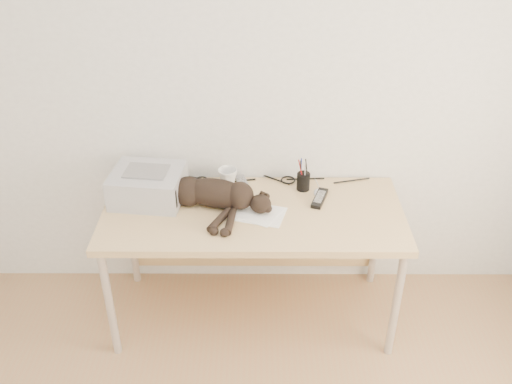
{
  "coord_description": "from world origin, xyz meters",
  "views": [
    {
      "loc": [
        0.03,
        -1.12,
        2.44
      ],
      "look_at": [
        0.02,
        1.34,
        0.89
      ],
      "focal_mm": 40.0,
      "sensor_mm": 36.0,
      "label": 1
    }
  ],
  "objects_px": {
    "cat": "(212,195)",
    "mug": "(228,177)",
    "pen_cup": "(303,181)",
    "desk": "(253,222)",
    "mouse": "(319,192)",
    "printer": "(148,185)"
  },
  "relations": [
    {
      "from": "cat",
      "to": "mug",
      "type": "bearing_deg",
      "value": 84.89
    },
    {
      "from": "pen_cup",
      "to": "mouse",
      "type": "height_order",
      "value": "pen_cup"
    },
    {
      "from": "pen_cup",
      "to": "cat",
      "type": "bearing_deg",
      "value": -160.82
    },
    {
      "from": "printer",
      "to": "cat",
      "type": "bearing_deg",
      "value": -11.63
    },
    {
      "from": "printer",
      "to": "mouse",
      "type": "height_order",
      "value": "printer"
    },
    {
      "from": "cat",
      "to": "pen_cup",
      "type": "distance_m",
      "value": 0.53
    },
    {
      "from": "cat",
      "to": "mug",
      "type": "xyz_separation_m",
      "value": [
        0.07,
        0.22,
        -0.02
      ]
    },
    {
      "from": "pen_cup",
      "to": "mouse",
      "type": "distance_m",
      "value": 0.11
    },
    {
      "from": "cat",
      "to": "mug",
      "type": "height_order",
      "value": "cat"
    },
    {
      "from": "printer",
      "to": "mug",
      "type": "distance_m",
      "value": 0.45
    },
    {
      "from": "pen_cup",
      "to": "mug",
      "type": "bearing_deg",
      "value": 174.42
    },
    {
      "from": "desk",
      "to": "printer",
      "type": "xyz_separation_m",
      "value": [
        -0.57,
        0.03,
        0.22
      ]
    },
    {
      "from": "desk",
      "to": "pen_cup",
      "type": "bearing_deg",
      "value": 25.71
    },
    {
      "from": "desk",
      "to": "cat",
      "type": "relative_size",
      "value": 2.25
    },
    {
      "from": "mug",
      "to": "pen_cup",
      "type": "relative_size",
      "value": 0.58
    },
    {
      "from": "cat",
      "to": "printer",
      "type": "bearing_deg",
      "value": -177.79
    },
    {
      "from": "desk",
      "to": "mouse",
      "type": "xyz_separation_m",
      "value": [
        0.37,
        0.08,
        0.15
      ]
    },
    {
      "from": "desk",
      "to": "mug",
      "type": "height_order",
      "value": "mug"
    },
    {
      "from": "desk",
      "to": "pen_cup",
      "type": "distance_m",
      "value": 0.36
    },
    {
      "from": "cat",
      "to": "mouse",
      "type": "height_order",
      "value": "cat"
    },
    {
      "from": "mouse",
      "to": "mug",
      "type": "bearing_deg",
      "value": 165.8
    },
    {
      "from": "mug",
      "to": "pen_cup",
      "type": "distance_m",
      "value": 0.43
    }
  ]
}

